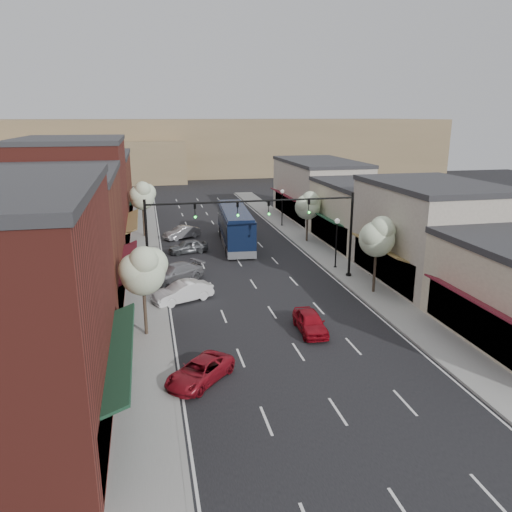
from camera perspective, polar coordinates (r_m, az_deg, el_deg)
ground at (r=32.09m, az=2.73°, el=-7.76°), size 160.00×160.00×0.00m
sidewalk_left at (r=48.57m, az=-12.69°, el=0.18°), size 2.80×73.00×0.15m
sidewalk_right at (r=51.20m, az=6.43°, el=1.27°), size 2.80×73.00×0.15m
curb_left at (r=48.57m, az=-11.04°, el=0.27°), size 0.25×73.00×0.17m
curb_right at (r=50.77m, az=4.94°, el=1.18°), size 0.25×73.00×0.17m
bldg_left_midnear at (r=35.90m, az=-22.39°, el=1.45°), size 10.14×14.10×9.40m
bldg_left_midfar at (r=49.36m, az=-19.89°, el=6.20°), size 10.14×14.10×10.90m
bldg_left_far at (r=65.27m, az=-18.11°, el=7.37°), size 10.14×18.10×8.40m
bldg_right_midnear at (r=41.52m, az=19.17°, el=2.51°), size 9.14×12.10×7.90m
bldg_right_midfar at (r=52.02m, az=12.27°, el=4.72°), size 9.14×12.10×6.40m
bldg_right_far at (r=64.74m, az=7.17°, el=7.51°), size 9.14×16.10×7.40m
hill_far at (r=118.83m, az=-8.85°, el=12.29°), size 120.00×30.00×12.00m
hill_near at (r=108.11m, az=-21.89°, el=9.97°), size 50.00×20.00×8.00m
signal_mast_right at (r=39.62m, az=7.68°, el=3.71°), size 8.22×0.46×7.00m
signal_mast_left at (r=37.34m, az=-8.79°, el=2.92°), size 8.22×0.46×7.00m
tree_right_near at (r=37.08m, az=13.77°, el=2.29°), size 2.85×2.65×5.95m
tree_right_far at (r=51.70m, az=5.99°, el=5.86°), size 2.85×2.65×5.43m
tree_left_near at (r=29.59m, az=-12.76°, el=-1.49°), size 2.85×2.65×5.69m
tree_left_far at (r=54.93m, az=-12.85°, el=6.78°), size 2.85×2.65×6.13m
lamp_post_near at (r=43.02m, az=9.20°, el=2.39°), size 0.44×0.44×4.44m
lamp_post_far at (r=59.31m, az=3.02°, el=6.23°), size 0.44×0.44×4.44m
coach_bus at (r=50.82m, az=-2.40°, el=3.41°), size 3.55×12.37×3.73m
red_hatchback at (r=30.88m, az=6.21°, el=-7.49°), size 1.70×3.89×1.31m
parked_car_a at (r=25.52m, az=-6.45°, el=-12.99°), size 4.11×4.23×1.12m
parked_car_b at (r=35.91m, az=-8.39°, el=-4.08°), size 4.58×3.08×1.43m
parked_car_c at (r=40.15m, az=-9.32°, el=-1.96°), size 5.31×4.22×1.44m
parked_car_d at (r=48.48m, az=-7.77°, el=1.09°), size 4.01×2.26×1.29m
parked_car_e at (r=54.31m, az=-8.48°, el=2.67°), size 4.19×3.24×1.33m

